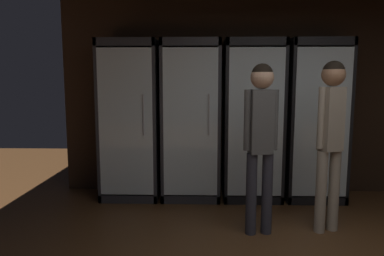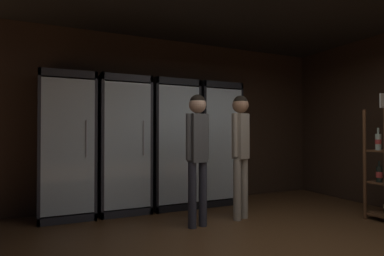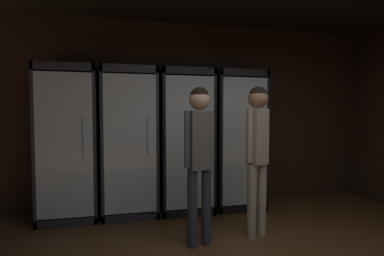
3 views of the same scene
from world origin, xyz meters
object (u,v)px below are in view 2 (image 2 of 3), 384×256
object	(u,v)px
cooler_far_left	(67,146)
cooler_left	(123,146)
cooler_center	(172,146)
cooler_right	(215,144)
shopper_near	(241,141)
shopper_far	(198,144)

from	to	relation	value
cooler_far_left	cooler_left	size ratio (longest dim) A/B	1.00
cooler_center	cooler_right	bearing A→B (deg)	0.12
cooler_left	cooler_right	distance (m)	1.58
cooler_right	cooler_center	bearing A→B (deg)	-179.88
cooler_left	shopper_near	size ratio (longest dim) A/B	1.19
cooler_far_left	shopper_far	xyz separation A→B (m)	(1.50, -1.15, 0.05)
cooler_far_left	cooler_left	distance (m)	0.79
cooler_far_left	shopper_far	world-z (taller)	cooler_far_left
cooler_far_left	shopper_far	distance (m)	1.90
cooler_center	cooler_right	distance (m)	0.79
shopper_near	cooler_far_left	bearing A→B (deg)	154.06
cooler_right	shopper_near	xyz separation A→B (m)	(-0.17, -1.07, 0.08)
cooler_center	shopper_far	bearing A→B (deg)	-94.02
cooler_far_left	cooler_center	xyz separation A→B (m)	(1.59, -0.00, -0.01)
cooler_right	shopper_near	size ratio (longest dim) A/B	1.19
cooler_center	cooler_left	bearing A→B (deg)	179.97
cooler_right	shopper_near	world-z (taller)	cooler_right
cooler_center	shopper_far	size ratio (longest dim) A/B	1.21
cooler_left	cooler_center	world-z (taller)	same
cooler_left	cooler_right	size ratio (longest dim) A/B	1.00
cooler_far_left	cooler_right	xyz separation A→B (m)	(2.38, 0.00, -0.01)
cooler_left	shopper_near	bearing A→B (deg)	-37.20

